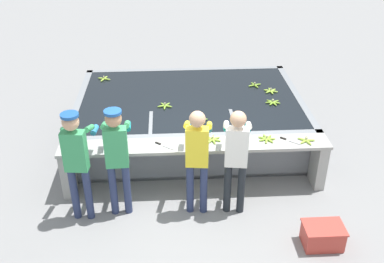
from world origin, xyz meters
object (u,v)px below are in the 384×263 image
(worker_2, at_px, (197,153))
(banana_bunch_ledge_1, at_px, (212,139))
(banana_bunch_floating_4, at_px, (271,91))
(banana_bunch_ledge_2, at_px, (306,140))
(crate, at_px, (323,236))
(banana_bunch_floating_3, at_px, (273,102))
(banana_bunch_floating_1, at_px, (200,120))
(knife_0, at_px, (162,145))
(banana_bunch_ledge_0, at_px, (267,139))
(banana_bunch_floating_0, at_px, (104,79))
(knife_1, at_px, (287,140))
(banana_bunch_floating_2, at_px, (255,85))
(banana_bunch_floating_5, at_px, (165,106))
(worker_3, at_px, (236,153))
(worker_1, at_px, (117,152))
(worker_0, at_px, (76,156))

(worker_2, height_order, banana_bunch_ledge_1, worker_2)
(banana_bunch_floating_4, relative_size, banana_bunch_ledge_2, 1.02)
(crate, bearing_deg, banana_bunch_floating_3, 93.09)
(worker_2, height_order, banana_bunch_floating_1, worker_2)
(banana_bunch_floating_3, xyz_separation_m, crate, (0.15, -2.75, -0.68))
(banana_bunch_ledge_1, relative_size, banana_bunch_ledge_2, 1.01)
(banana_bunch_floating_1, xyz_separation_m, knife_0, (-0.64, -0.73, -0.01))
(banana_bunch_ledge_0, bearing_deg, knife_0, -177.81)
(worker_2, relative_size, knife_0, 5.75)
(banana_bunch_floating_3, bearing_deg, banana_bunch_floating_1, -155.72)
(banana_bunch_floating_0, distance_m, banana_bunch_floating_1, 2.62)
(banana_bunch_floating_1, height_order, banana_bunch_ledge_1, banana_bunch_ledge_1)
(banana_bunch_floating_0, height_order, banana_bunch_floating_1, same)
(banana_bunch_floating_3, height_order, banana_bunch_ledge_1, banana_bunch_ledge_1)
(banana_bunch_floating_0, height_order, knife_0, banana_bunch_floating_0)
(banana_bunch_ledge_0, bearing_deg, knife_1, -5.11)
(banana_bunch_floating_2, xyz_separation_m, banana_bunch_floating_3, (0.19, -0.78, -0.00))
(banana_bunch_floating_5, bearing_deg, banana_bunch_floating_0, 133.22)
(worker_2, distance_m, banana_bunch_floating_4, 2.86)
(worker_3, bearing_deg, knife_0, 151.65)
(banana_bunch_floating_5, height_order, knife_1, banana_bunch_floating_5)
(worker_1, distance_m, banana_bunch_ledge_1, 1.55)
(banana_bunch_floating_0, bearing_deg, worker_0, -90.06)
(banana_bunch_floating_2, relative_size, banana_bunch_floating_4, 0.98)
(banana_bunch_ledge_1, bearing_deg, worker_0, -160.80)
(banana_bunch_ledge_1, distance_m, banana_bunch_ledge_2, 1.45)
(banana_bunch_floating_0, xyz_separation_m, banana_bunch_ledge_0, (2.80, -2.56, 0.00))
(worker_3, bearing_deg, banana_bunch_ledge_2, 24.96)
(banana_bunch_floating_3, relative_size, banana_bunch_ledge_0, 1.00)
(worker_2, height_order, banana_bunch_floating_2, worker_2)
(worker_1, relative_size, banana_bunch_floating_4, 6.07)
(worker_3, bearing_deg, banana_bunch_floating_2, 74.20)
(worker_3, distance_m, banana_bunch_ledge_2, 1.31)
(banana_bunch_floating_2, height_order, banana_bunch_floating_4, same)
(worker_2, relative_size, banana_bunch_floating_2, 6.09)
(worker_3, distance_m, banana_bunch_floating_4, 2.62)
(worker_3, relative_size, banana_bunch_ledge_2, 6.06)
(worker_0, height_order, knife_0, worker_0)
(worker_2, relative_size, banana_bunch_ledge_2, 6.07)
(worker_0, bearing_deg, worker_2, 1.51)
(banana_bunch_floating_4, height_order, banana_bunch_ledge_0, banana_bunch_ledge_0)
(banana_bunch_floating_4, height_order, banana_bunch_ledge_2, banana_bunch_ledge_2)
(banana_bunch_floating_2, relative_size, banana_bunch_ledge_0, 0.98)
(worker_2, xyz_separation_m, banana_bunch_floating_4, (1.57, 2.38, -0.17))
(worker_1, bearing_deg, banana_bunch_floating_1, 44.40)
(banana_bunch_ledge_0, bearing_deg, worker_0, -166.97)
(banana_bunch_floating_5, bearing_deg, banana_bunch_ledge_0, -38.63)
(worker_2, height_order, banana_bunch_floating_3, worker_2)
(worker_2, distance_m, crate, 2.05)
(worker_0, bearing_deg, banana_bunch_floating_3, 31.34)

